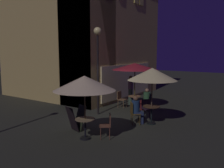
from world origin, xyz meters
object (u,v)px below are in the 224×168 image
(street_lamp_near_corner, at_px, (98,50))
(cafe_table_0, at_px, (85,124))
(cafe_chair_3, at_px, (149,100))
(patio_umbrella_0, at_px, (85,83))
(cafe_chair_4, at_px, (121,98))
(patron_seated_0, at_px, (137,108))
(cafe_table_1, at_px, (151,111))
(cafe_table_2, at_px, (134,100))
(cafe_chair_1, at_px, (147,107))
(cafe_chair_2, at_px, (133,111))
(patio_umbrella_1, at_px, (152,74))
(cafe_chair_0, at_px, (107,124))
(menu_sandwich_board, at_px, (76,118))
(patron_seated_1, at_px, (146,98))
(patron_standing_2, at_px, (131,90))
(patio_umbrella_2, at_px, (135,67))

(street_lamp_near_corner, bearing_deg, cafe_table_0, -150.01)
(cafe_chair_3, bearing_deg, patio_umbrella_0, 82.82)
(street_lamp_near_corner, distance_m, cafe_chair_4, 3.27)
(cafe_chair_4, relative_size, patron_seated_0, 0.73)
(patio_umbrella_0, xyz_separation_m, cafe_chair_4, (4.87, 1.56, -1.47))
(cafe_chair_3, bearing_deg, cafe_table_1, 112.50)
(cafe_table_1, bearing_deg, cafe_table_2, 44.71)
(cafe_chair_1, bearing_deg, cafe_chair_2, -45.36)
(street_lamp_near_corner, bearing_deg, patio_umbrella_1, -89.77)
(cafe_chair_0, xyz_separation_m, cafe_chair_3, (4.53, 0.56, 0.02))
(cafe_table_1, relative_size, cafe_chair_4, 0.87)
(cafe_chair_2, bearing_deg, cafe_chair_1, 46.00)
(cafe_table_0, distance_m, patio_umbrella_0, 1.48)
(cafe_table_1, bearing_deg, menu_sandwich_board, 140.61)
(cafe_chair_3, height_order, patron_seated_1, patron_seated_1)
(cafe_chair_1, distance_m, patron_standing_2, 3.08)
(street_lamp_near_corner, distance_m, menu_sandwich_board, 3.78)
(cafe_chair_3, relative_size, cafe_chair_4, 1.04)
(street_lamp_near_corner, distance_m, patio_umbrella_1, 3.09)
(cafe_chair_1, bearing_deg, patron_standing_2, -177.49)
(patron_seated_0, bearing_deg, cafe_chair_0, -131.50)
(menu_sandwich_board, height_order, cafe_table_2, menu_sandwich_board)
(cafe_chair_0, distance_m, patron_seated_1, 4.57)
(cafe_chair_2, bearing_deg, cafe_table_2, 77.98)
(patron_seated_0, bearing_deg, street_lamp_near_corner, 130.38)
(street_lamp_near_corner, relative_size, cafe_chair_4, 4.74)
(cafe_table_0, relative_size, cafe_chair_1, 0.81)
(patio_umbrella_1, relative_size, cafe_chair_4, 2.69)
(cafe_chair_2, bearing_deg, patio_umbrella_0, -143.25)
(patron_seated_0, height_order, patron_standing_2, patron_standing_2)
(cafe_table_2, distance_m, patron_seated_0, 2.73)
(cafe_chair_3, bearing_deg, patron_standing_2, -33.27)
(street_lamp_near_corner, bearing_deg, cafe_chair_4, -4.75)
(patio_umbrella_0, height_order, patron_seated_1, patio_umbrella_0)
(patio_umbrella_2, distance_m, cafe_chair_3, 1.93)
(cafe_table_2, distance_m, cafe_chair_2, 2.76)
(cafe_table_2, bearing_deg, patio_umbrella_0, -171.68)
(cafe_table_1, height_order, cafe_chair_2, cafe_chair_2)
(cafe_chair_0, bearing_deg, patio_umbrella_2, -109.45)
(cafe_table_2, height_order, cafe_chair_3, cafe_chair_3)
(cafe_chair_2, xyz_separation_m, patron_standing_2, (3.31, 2.06, 0.31))
(menu_sandwich_board, distance_m, cafe_chair_2, 2.48)
(cafe_table_2, distance_m, patio_umbrella_0, 5.19)
(cafe_chair_0, relative_size, cafe_chair_4, 0.99)
(cafe_chair_2, distance_m, patron_seated_1, 2.59)
(street_lamp_near_corner, height_order, cafe_chair_4, street_lamp_near_corner)
(patio_umbrella_2, distance_m, cafe_chair_0, 4.97)
(street_lamp_near_corner, bearing_deg, patron_seated_0, -99.48)
(cafe_table_1, xyz_separation_m, patron_seated_1, (1.99, 1.25, 0.11))
(patio_umbrella_0, xyz_separation_m, cafe_chair_0, (0.47, -0.64, -1.46))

